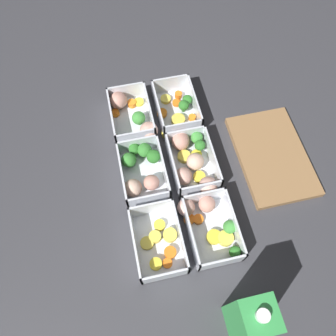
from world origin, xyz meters
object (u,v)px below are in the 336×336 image
object	(u,v)px
container_near_center	(142,170)
container_far_center	(192,162)
container_near_right	(159,242)
container_far_left	(177,109)
container_far_right	(209,223)
container_near_left	(133,116)
juice_carton	(249,318)

from	to	relation	value
container_near_center	container_far_center	size ratio (longest dim) A/B	0.83
container_near_right	container_far_left	xyz separation A→B (m)	(-0.37, 0.13, 0.00)
container_far_center	container_far_right	bearing A→B (deg)	-0.56
container_near_right	container_far_left	bearing A→B (deg)	160.13
container_near_left	container_far_left	size ratio (longest dim) A/B	1.03
container_near_right	container_far_center	distance (m)	0.23
container_far_left	container_far_center	size ratio (longest dim) A/B	0.86
container_near_left	container_far_right	xyz separation A→B (m)	(0.35, 0.13, -0.00)
container_far_left	juice_carton	world-z (taller)	juice_carton
container_near_left	container_far_right	bearing A→B (deg)	19.80
container_near_center	juice_carton	bearing A→B (deg)	20.00
juice_carton	container_near_center	bearing A→B (deg)	-160.00
container_near_right	container_far_right	bearing A→B (deg)	97.74
container_far_center	container_far_right	xyz separation A→B (m)	(0.17, -0.00, -0.00)
container_near_center	juice_carton	distance (m)	0.43
container_near_right	container_far_left	distance (m)	0.39
container_near_right	container_near_center	bearing A→B (deg)	-178.66
container_near_left	juice_carton	bearing A→B (deg)	13.44
container_far_center	container_far_right	size ratio (longest dim) A/B	1.16
container_far_center	container_far_left	bearing A→B (deg)	179.27
container_near_left	juice_carton	distance (m)	0.59
container_near_right	container_far_center	size ratio (longest dim) A/B	0.81
container_far_left	container_near_left	bearing A→B (deg)	-89.75
container_near_right	container_near_left	bearing A→B (deg)	179.52
container_far_center	juice_carton	distance (m)	0.40
container_near_left	container_far_right	distance (m)	0.37
juice_carton	container_far_center	bearing A→B (deg)	-178.75
container_far_right	juice_carton	distance (m)	0.23
container_near_right	container_far_left	size ratio (longest dim) A/B	0.94
container_near_left	container_near_right	world-z (taller)	same
container_near_center	container_far_left	xyz separation A→B (m)	(-0.18, 0.14, -0.01)
container_near_left	container_far_center	world-z (taller)	same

